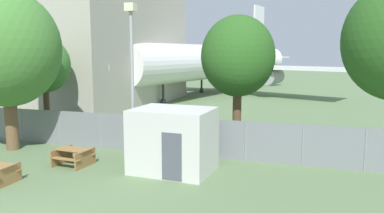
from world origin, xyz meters
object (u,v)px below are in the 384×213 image
Objects in this scene: tree_behind_benches at (44,65)px; tree_far_right at (6,49)px; tree_left_of_cabin at (238,57)px; portable_cabin at (173,140)px; picnic_bench_near_cabin at (73,155)px; airplane at (214,62)px.

tree_far_right is at bearing -72.74° from tree_behind_benches.
tree_behind_benches is at bearing 176.08° from tree_left_of_cabin.
portable_cabin is 4.67m from picnic_bench_near_cabin.
tree_far_right is (-3.76, -27.80, 1.32)m from airplane.
picnic_bench_near_cabin is at bearing -168.98° from portable_cabin.
picnic_bench_near_cabin is 0.23× the size of tree_left_of_cabin.
tree_left_of_cabin is 1.15× the size of tree_behind_benches.
tree_left_of_cabin is at bearing 70.26° from portable_cabin.
portable_cabin is at bearing 25.24° from airplane.
airplane is 23.88× the size of picnic_bench_near_cabin.
portable_cabin is at bearing -112.99° from tree_left_of_cabin.
airplane reaches higher than tree_far_right.
tree_behind_benches is (-12.50, 0.86, -0.59)m from tree_left_of_cabin.
airplane is at bearing 104.05° from portable_cabin.
picnic_bench_near_cabin is at bearing 16.23° from airplane.
airplane reaches higher than tree_behind_benches.
airplane is 11.24× the size of portable_cabin.
picnic_bench_near_cabin is at bearing -141.82° from tree_left_of_cabin.
tree_far_right is (-4.67, 1.43, 4.73)m from picnic_bench_near_cabin.
picnic_bench_near_cabin is at bearing -44.28° from tree_behind_benches.
portable_cabin is (5.46, -28.61, -2.53)m from airplane.
tree_behind_benches is (-6.06, 5.91, 3.75)m from picnic_bench_near_cabin.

